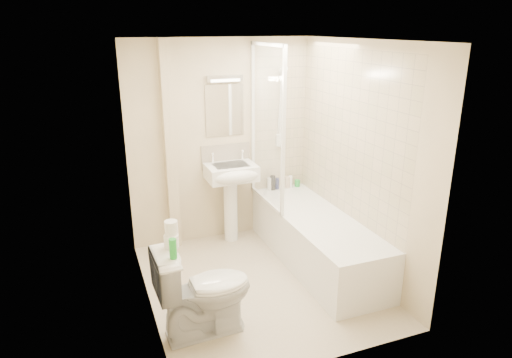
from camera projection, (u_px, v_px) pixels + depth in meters
name	position (u px, v px, depth m)	size (l,w,h in m)	color
floor	(259.00, 283.00, 4.69)	(2.50, 2.50, 0.00)	beige
wall_back	(221.00, 142.00, 5.41)	(2.20, 0.02, 2.40)	beige
wall_left	(141.00, 186.00, 3.93)	(0.02, 2.50, 2.40)	beige
wall_right	(359.00, 161.00, 4.68)	(0.02, 2.50, 2.40)	beige
ceiling	(260.00, 40.00, 3.93)	(2.20, 2.50, 0.02)	white
tile_back	(279.00, 119.00, 5.59)	(0.70, 0.01, 1.75)	beige
tile_right	(349.00, 135.00, 4.79)	(0.01, 2.10, 1.75)	beige
pipe_boxing	(170.00, 148.00, 5.15)	(0.12, 0.12, 2.40)	beige
splashback	(226.00, 156.00, 5.48)	(0.60, 0.01, 0.30)	beige
mirror	(225.00, 110.00, 5.30)	(0.46, 0.01, 0.60)	white
strip_light	(225.00, 78.00, 5.16)	(0.42, 0.07, 0.07)	silver
bathtub	(316.00, 238.00, 5.03)	(0.70, 2.10, 0.55)	white
shower_screen	(267.00, 127.00, 5.07)	(0.04, 0.92, 1.80)	white
shower_fixture	(281.00, 110.00, 5.51)	(0.10, 0.16, 0.99)	white
pedestal_sink	(232.00, 181.00, 5.36)	(0.58, 0.51, 1.11)	white
bottle_white_a	(269.00, 184.00, 5.72)	(0.05, 0.05, 0.16)	white
bottle_black_b	(273.00, 183.00, 5.73)	(0.07, 0.07, 0.18)	black
bottle_blue	(277.00, 184.00, 5.76)	(0.05, 0.05, 0.14)	navy
bottle_cream	(287.00, 182.00, 5.80)	(0.07, 0.07, 0.15)	beige
bottle_white_b	(290.00, 182.00, 5.82)	(0.05, 0.05, 0.15)	white
bottle_green	(297.00, 183.00, 5.86)	(0.07, 0.07, 0.09)	green
toilet	(204.00, 290.00, 3.83)	(0.82, 0.49, 0.82)	white
toilet_roll_lower	(171.00, 241.00, 3.66)	(0.12, 0.12, 0.11)	white
toilet_roll_upper	(171.00, 228.00, 3.65)	(0.11, 0.11, 0.11)	white
green_bottle	(173.00, 249.00, 3.48)	(0.06, 0.06, 0.16)	green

